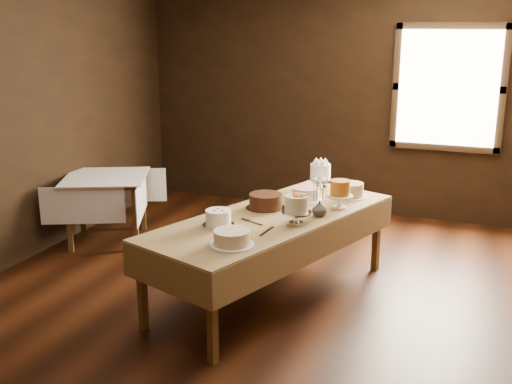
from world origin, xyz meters
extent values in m
cube|color=black|center=(0.00, 0.00, 0.00)|extent=(5.00, 6.00, 0.01)
cube|color=black|center=(0.00, 3.00, 1.40)|extent=(5.00, 0.02, 2.80)
cube|color=#FFEABF|center=(1.30, 2.94, 1.60)|extent=(1.10, 0.05, 1.30)
cube|color=#4E3215|center=(-0.60, -0.69, 0.34)|extent=(0.08, 0.08, 0.68)
cube|color=#4E3215|center=(0.15, 1.41, 0.34)|extent=(0.08, 0.08, 0.68)
cube|color=#4E3215|center=(0.12, -0.95, 0.34)|extent=(0.08, 0.08, 0.68)
cube|color=#4E3215|center=(0.87, 1.15, 0.34)|extent=(0.08, 0.08, 0.68)
cube|color=#4E3215|center=(0.14, 0.23, 0.72)|extent=(1.63, 2.51, 0.04)
cube|color=#A08252|center=(0.14, 0.23, 0.74)|extent=(1.70, 2.59, 0.01)
cube|color=#4E3215|center=(-2.20, 0.50, 0.34)|extent=(0.06, 0.06, 0.67)
cube|color=#4E3215|center=(-2.48, 1.12, 0.34)|extent=(0.06, 0.06, 0.67)
cube|color=#4E3215|center=(-1.58, 0.79, 0.34)|extent=(0.06, 0.06, 0.67)
cube|color=#4E3215|center=(-1.86, 1.41, 0.34)|extent=(0.06, 0.06, 0.67)
cube|color=#4E3215|center=(-2.03, 0.96, 0.69)|extent=(1.04, 1.04, 0.04)
cube|color=white|center=(-2.03, 0.96, 0.72)|extent=(1.14, 1.14, 0.01)
cylinder|color=silver|center=(0.28, 1.24, 0.80)|extent=(0.24, 0.24, 0.12)
cylinder|color=white|center=(0.28, 1.24, 0.93)|extent=(0.28, 0.28, 0.14)
cylinder|color=white|center=(0.63, 1.03, 0.75)|extent=(0.29, 0.29, 0.01)
cylinder|color=tan|center=(0.63, 1.03, 0.82)|extent=(0.29, 0.29, 0.12)
cylinder|color=white|center=(0.27, 0.77, 0.75)|extent=(0.30, 0.30, 0.01)
cylinder|color=white|center=(0.27, 0.77, 0.81)|extent=(0.25, 0.25, 0.10)
cylinder|color=white|center=(0.62, 0.65, 0.81)|extent=(0.23, 0.23, 0.13)
cylinder|color=#C76F1C|center=(0.62, 0.65, 0.94)|extent=(0.23, 0.23, 0.13)
cylinder|color=silver|center=(0.02, 0.39, 0.75)|extent=(0.35, 0.35, 0.01)
cylinder|color=#33170A|center=(0.02, 0.39, 0.82)|extent=(0.40, 0.40, 0.12)
cylinder|color=silver|center=(0.39, 0.08, 0.81)|extent=(0.25, 0.25, 0.12)
cylinder|color=beige|center=(0.39, 0.08, 0.93)|extent=(0.27, 0.27, 0.13)
cylinder|color=silver|center=(-0.18, -0.18, 0.75)|extent=(0.26, 0.26, 0.01)
cylinder|color=white|center=(-0.18, -0.18, 0.82)|extent=(0.28, 0.28, 0.12)
cylinder|color=white|center=(0.10, -0.56, 0.75)|extent=(0.33, 0.33, 0.01)
cylinder|color=beige|center=(0.10, -0.56, 0.81)|extent=(0.38, 0.38, 0.10)
cube|color=silver|center=(0.09, -0.02, 0.75)|extent=(0.23, 0.12, 0.01)
cube|color=silver|center=(0.23, -0.23, 0.75)|extent=(0.05, 0.24, 0.01)
cube|color=silver|center=(0.22, 0.50, 0.75)|extent=(0.13, 0.23, 0.01)
cube|color=silver|center=(0.46, 0.38, 0.75)|extent=(0.24, 0.09, 0.01)
imported|color=#2D2823|center=(0.52, 0.35, 0.81)|extent=(0.14, 0.14, 0.13)
camera|label=1|loc=(1.80, -4.49, 2.35)|focal=43.38mm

